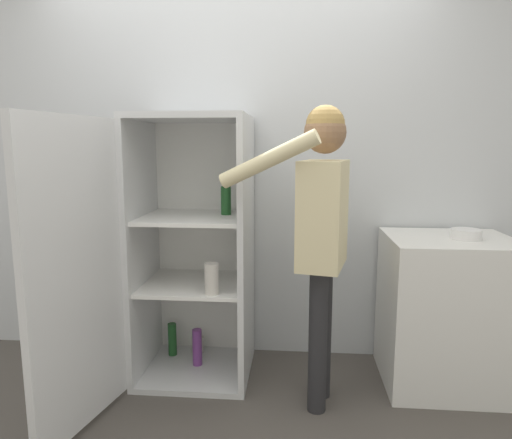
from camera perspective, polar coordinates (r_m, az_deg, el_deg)
The scene contains 6 objects.
ground_plane at distance 2.52m, azimuth -5.49°, elevation -24.99°, with size 12.00×12.00×0.00m, color #4C4742.
wall_back at distance 3.05m, azimuth -2.49°, elevation 6.61°, with size 7.00×0.06×2.55m.
refrigerator at distance 2.74m, azimuth -10.21°, elevation -4.17°, with size 0.86×1.29×1.59m.
person at distance 2.40m, azimuth 8.19°, elevation 0.25°, with size 0.68×0.50×1.62m.
counter at distance 2.97m, azimuth 22.66°, elevation -10.55°, with size 0.71×0.62×0.89m.
bowl at distance 2.84m, azimuth 24.75°, elevation -1.67°, with size 0.17×0.17×0.06m.
Camera 1 is at (0.40, -2.04, 1.41)m, focal length 32.00 mm.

